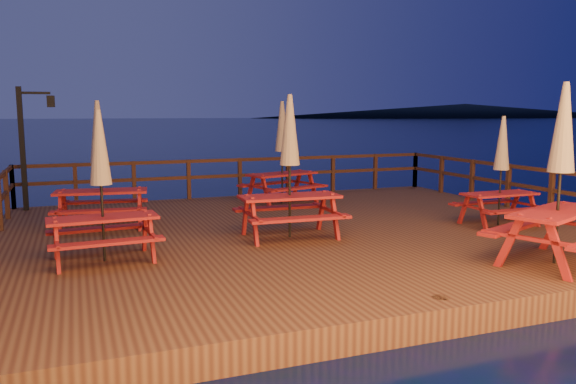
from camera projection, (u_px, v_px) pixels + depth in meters
name	position (u px, v px, depth m)	size (l,w,h in m)	color
ground	(305.00, 248.00, 11.62)	(500.00, 500.00, 0.00)	black
deck	(305.00, 239.00, 11.59)	(12.00, 10.00, 0.40)	#492617
deck_piles	(305.00, 262.00, 11.66)	(11.44, 9.44, 1.40)	#3C2413
railing	(276.00, 182.00, 13.10)	(11.80, 9.75, 1.10)	#3C2413
lamp_post	(29.00, 137.00, 13.62)	(0.85, 0.18, 3.00)	black
headland_right	(465.00, 111.00, 289.08)	(230.40, 86.40, 7.00)	black
picnic_table_0	(290.00, 164.00, 10.62)	(1.97, 1.64, 2.72)	#96260D
picnic_table_1	(282.00, 151.00, 14.66)	(2.25, 2.03, 2.67)	#96260D
picnic_table_2	(101.00, 184.00, 8.90)	(1.78, 1.50, 2.43)	#96260D
picnic_table_3	(560.00, 171.00, 8.74)	(2.46, 2.27, 2.85)	#96260D
picnic_table_4	(501.00, 169.00, 11.81)	(1.62, 1.33, 2.31)	#96260D
picnic_table_5	(100.00, 163.00, 11.51)	(2.02, 1.74, 2.62)	#96260D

